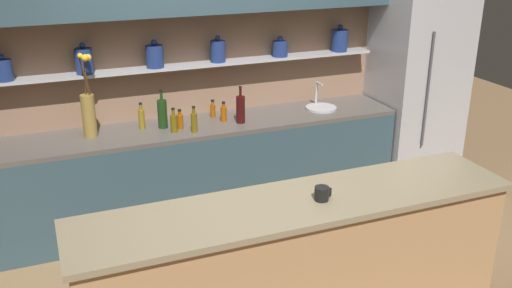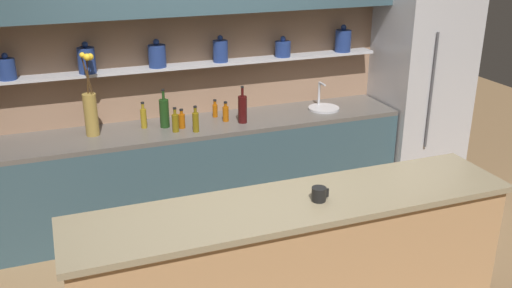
{
  "view_description": "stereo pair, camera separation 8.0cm",
  "coord_description": "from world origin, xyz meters",
  "px_view_note": "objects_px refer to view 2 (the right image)",
  "views": [
    {
      "loc": [
        -1.39,
        -3.42,
        2.6
      ],
      "look_at": [
        0.09,
        0.31,
        1.04
      ],
      "focal_mm": 40.0,
      "sensor_mm": 36.0,
      "label": 1
    },
    {
      "loc": [
        -1.32,
        -3.45,
        2.6
      ],
      "look_at": [
        0.09,
        0.31,
        1.04
      ],
      "focal_mm": 40.0,
      "sensor_mm": 36.0,
      "label": 2
    }
  ],
  "objects_px": {
    "bottle_wine_7": "(243,109)",
    "sink_fixture": "(323,107)",
    "bottle_sauce_2": "(182,120)",
    "bottle_oil_5": "(196,121)",
    "refrigerator": "(420,90)",
    "bottle_wine_3": "(164,113)",
    "bottle_sauce_6": "(226,113)",
    "flower_vase": "(91,107)",
    "coffee_mug": "(319,194)",
    "bottle_oil_4": "(175,122)",
    "bottle_oil_0": "(144,117)",
    "bottle_sauce_1": "(215,110)"
  },
  "relations": [
    {
      "from": "bottle_sauce_1",
      "to": "bottle_wine_3",
      "type": "xyz_separation_m",
      "value": [
        -0.5,
        -0.11,
        0.06
      ]
    },
    {
      "from": "sink_fixture",
      "to": "bottle_sauce_2",
      "type": "xyz_separation_m",
      "value": [
        -1.41,
        -0.05,
        0.05
      ]
    },
    {
      "from": "sink_fixture",
      "to": "bottle_oil_0",
      "type": "relative_size",
      "value": 1.27
    },
    {
      "from": "bottle_sauce_2",
      "to": "bottle_oil_5",
      "type": "bearing_deg",
      "value": -56.31
    },
    {
      "from": "bottle_wine_7",
      "to": "bottle_oil_5",
      "type": "bearing_deg",
      "value": -169.19
    },
    {
      "from": "flower_vase",
      "to": "bottle_sauce_1",
      "type": "relative_size",
      "value": 4.32
    },
    {
      "from": "bottle_oil_5",
      "to": "coffee_mug",
      "type": "xyz_separation_m",
      "value": [
        0.32,
        -1.72,
        0.05
      ]
    },
    {
      "from": "bottle_sauce_1",
      "to": "refrigerator",
      "type": "bearing_deg",
      "value": -5.12
    },
    {
      "from": "bottle_wine_3",
      "to": "bottle_wine_7",
      "type": "height_order",
      "value": "bottle_wine_3"
    },
    {
      "from": "bottle_sauce_6",
      "to": "bottle_oil_0",
      "type": "bearing_deg",
      "value": 173.82
    },
    {
      "from": "bottle_oil_0",
      "to": "bottle_sauce_6",
      "type": "xyz_separation_m",
      "value": [
        0.73,
        -0.08,
        -0.02
      ]
    },
    {
      "from": "bottle_wine_7",
      "to": "sink_fixture",
      "type": "bearing_deg",
      "value": 6.64
    },
    {
      "from": "bottle_sauce_2",
      "to": "bottle_wine_3",
      "type": "xyz_separation_m",
      "value": [
        -0.13,
        0.08,
        0.06
      ]
    },
    {
      "from": "bottle_wine_3",
      "to": "bottle_sauce_6",
      "type": "relative_size",
      "value": 1.86
    },
    {
      "from": "bottle_sauce_1",
      "to": "bottle_wine_7",
      "type": "bearing_deg",
      "value": -52.42
    },
    {
      "from": "bottle_wine_7",
      "to": "bottle_oil_0",
      "type": "bearing_deg",
      "value": 168.85
    },
    {
      "from": "coffee_mug",
      "to": "bottle_sauce_2",
      "type": "bearing_deg",
      "value": 102.32
    },
    {
      "from": "bottle_sauce_1",
      "to": "bottle_sauce_2",
      "type": "distance_m",
      "value": 0.41
    },
    {
      "from": "bottle_oil_4",
      "to": "coffee_mug",
      "type": "xyz_separation_m",
      "value": [
        0.48,
        -1.79,
        0.06
      ]
    },
    {
      "from": "bottle_wine_3",
      "to": "bottle_oil_5",
      "type": "distance_m",
      "value": 0.31
    },
    {
      "from": "sink_fixture",
      "to": "bottle_sauce_6",
      "type": "distance_m",
      "value": 0.99
    },
    {
      "from": "bottle_wine_3",
      "to": "bottle_sauce_2",
      "type": "bearing_deg",
      "value": -30.44
    },
    {
      "from": "sink_fixture",
      "to": "coffee_mug",
      "type": "height_order",
      "value": "sink_fixture"
    },
    {
      "from": "bottle_wine_3",
      "to": "bottle_sauce_6",
      "type": "bearing_deg",
      "value": -3.82
    },
    {
      "from": "refrigerator",
      "to": "bottle_sauce_6",
      "type": "relative_size",
      "value": 10.98
    },
    {
      "from": "bottle_oil_4",
      "to": "bottle_oil_5",
      "type": "relative_size",
      "value": 0.94
    },
    {
      "from": "bottle_sauce_2",
      "to": "bottle_oil_5",
      "type": "distance_m",
      "value": 0.16
    },
    {
      "from": "bottle_sauce_6",
      "to": "bottle_wine_3",
      "type": "bearing_deg",
      "value": 176.18
    },
    {
      "from": "bottle_oil_4",
      "to": "coffee_mug",
      "type": "distance_m",
      "value": 1.85
    },
    {
      "from": "sink_fixture",
      "to": "bottle_wine_3",
      "type": "distance_m",
      "value": 1.55
    },
    {
      "from": "bottle_oil_0",
      "to": "bottle_oil_4",
      "type": "xyz_separation_m",
      "value": [
        0.24,
        -0.19,
        -0.01
      ]
    },
    {
      "from": "bottle_oil_5",
      "to": "bottle_sauce_6",
      "type": "distance_m",
      "value": 0.37
    },
    {
      "from": "bottle_wine_3",
      "to": "bottle_oil_4",
      "type": "xyz_separation_m",
      "value": [
        0.06,
        -0.15,
        -0.04
      ]
    },
    {
      "from": "bottle_sauce_1",
      "to": "bottle_oil_4",
      "type": "xyz_separation_m",
      "value": [
        -0.43,
        -0.27,
        0.02
      ]
    },
    {
      "from": "bottle_wine_7",
      "to": "coffee_mug",
      "type": "distance_m",
      "value": 1.82
    },
    {
      "from": "sink_fixture",
      "to": "flower_vase",
      "type": "bearing_deg",
      "value": 179.03
    },
    {
      "from": "bottle_wine_3",
      "to": "bottle_oil_5",
      "type": "relative_size",
      "value": 1.48
    },
    {
      "from": "refrigerator",
      "to": "bottle_oil_0",
      "type": "xyz_separation_m",
      "value": [
        -2.78,
        0.12,
        0.0
      ]
    },
    {
      "from": "bottle_sauce_6",
      "to": "bottle_oil_5",
      "type": "bearing_deg",
      "value": -151.44
    },
    {
      "from": "bottle_oil_4",
      "to": "bottle_wine_7",
      "type": "distance_m",
      "value": 0.62
    },
    {
      "from": "sink_fixture",
      "to": "bottle_wine_3",
      "type": "bearing_deg",
      "value": 179.02
    },
    {
      "from": "flower_vase",
      "to": "bottle_oil_4",
      "type": "relative_size",
      "value": 3.3
    },
    {
      "from": "sink_fixture",
      "to": "bottle_oil_5",
      "type": "height_order",
      "value": "sink_fixture"
    },
    {
      "from": "bottle_sauce_2",
      "to": "bottle_sauce_6",
      "type": "bearing_deg",
      "value": 5.77
    },
    {
      "from": "flower_vase",
      "to": "bottle_wine_3",
      "type": "bearing_deg",
      "value": -0.94
    },
    {
      "from": "bottle_oil_0",
      "to": "bottle_sauce_6",
      "type": "height_order",
      "value": "bottle_oil_0"
    },
    {
      "from": "refrigerator",
      "to": "bottle_wine_3",
      "type": "relative_size",
      "value": 5.9
    },
    {
      "from": "flower_vase",
      "to": "bottle_sauce_6",
      "type": "bearing_deg",
      "value": -2.3
    },
    {
      "from": "bottle_oil_0",
      "to": "coffee_mug",
      "type": "bearing_deg",
      "value": -70.1
    },
    {
      "from": "bottle_oil_0",
      "to": "bottle_sauce_6",
      "type": "bearing_deg",
      "value": -6.18
    }
  ]
}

